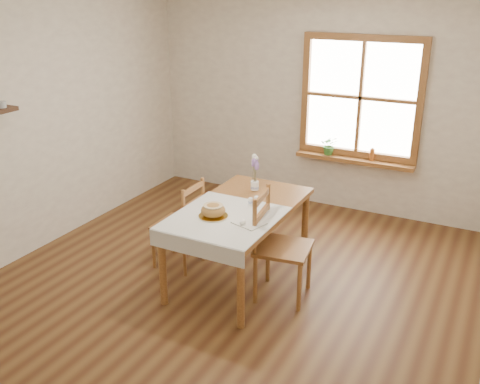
% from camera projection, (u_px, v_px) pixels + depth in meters
% --- Properties ---
extents(ground, '(5.00, 5.00, 0.00)m').
position_uv_depth(ground, '(225.00, 291.00, 5.06)').
color(ground, brown).
rests_on(ground, ground).
extents(room_walls, '(4.60, 5.10, 2.65)m').
position_uv_depth(room_walls, '(223.00, 113.00, 4.44)').
color(room_walls, '#EEE6CE').
rests_on(room_walls, ground).
extents(window, '(1.46, 0.08, 1.46)m').
position_uv_depth(window, '(361.00, 98.00, 6.36)').
color(window, '#9E6630').
rests_on(window, ground).
extents(window_sill, '(1.46, 0.20, 0.05)m').
position_uv_depth(window_sill, '(354.00, 160.00, 6.58)').
color(window_sill, '#9E6630').
rests_on(window_sill, ground).
extents(dining_table, '(0.90, 1.60, 0.75)m').
position_uv_depth(dining_table, '(240.00, 215.00, 5.07)').
color(dining_table, '#9E6630').
rests_on(dining_table, ground).
extents(table_linen, '(0.91, 0.99, 0.01)m').
position_uv_depth(table_linen, '(224.00, 218.00, 4.78)').
color(table_linen, silver).
rests_on(table_linen, dining_table).
extents(chair_left, '(0.46, 0.44, 0.92)m').
position_uv_depth(chair_left, '(178.00, 223.00, 5.39)').
color(chair_left, '#9E6630').
rests_on(chair_left, ground).
extents(chair_right, '(0.56, 0.54, 1.01)m').
position_uv_depth(chair_right, '(284.00, 246.00, 4.81)').
color(chair_right, '#9E6630').
rests_on(chair_right, ground).
extents(bread_plate, '(0.33, 0.33, 0.01)m').
position_uv_depth(bread_plate, '(213.00, 216.00, 4.79)').
color(bread_plate, white).
rests_on(bread_plate, table_linen).
extents(bread_loaf, '(0.22, 0.22, 0.12)m').
position_uv_depth(bread_loaf, '(213.00, 209.00, 4.77)').
color(bread_loaf, olive).
rests_on(bread_loaf, bread_plate).
extents(egg_napkin, '(0.30, 0.28, 0.01)m').
position_uv_depth(egg_napkin, '(249.00, 223.00, 4.66)').
color(egg_napkin, silver).
rests_on(egg_napkin, table_linen).
extents(eggs, '(0.24, 0.22, 0.04)m').
position_uv_depth(eggs, '(249.00, 220.00, 4.65)').
color(eggs, white).
rests_on(eggs, egg_napkin).
extents(salt_shaker, '(0.05, 0.05, 0.09)m').
position_uv_depth(salt_shaker, '(256.00, 200.00, 5.05)').
color(salt_shaker, white).
rests_on(salt_shaker, table_linen).
extents(pepper_shaker, '(0.06, 0.06, 0.08)m').
position_uv_depth(pepper_shaker, '(251.00, 201.00, 5.02)').
color(pepper_shaker, white).
rests_on(pepper_shaker, table_linen).
extents(flower_vase, '(0.10, 0.10, 0.09)m').
position_uv_depth(flower_vase, '(255.00, 186.00, 5.42)').
color(flower_vase, white).
rests_on(flower_vase, dining_table).
extents(lavender_bouquet, '(0.15, 0.15, 0.27)m').
position_uv_depth(lavender_bouquet, '(255.00, 169.00, 5.35)').
color(lavender_bouquet, '#7D5BA1').
rests_on(lavender_bouquet, flower_vase).
extents(potted_plant, '(0.27, 0.29, 0.18)m').
position_uv_depth(potted_plant, '(329.00, 147.00, 6.68)').
color(potted_plant, '#377D32').
rests_on(potted_plant, window_sill).
extents(amber_bottle, '(0.07, 0.07, 0.16)m').
position_uv_depth(amber_bottle, '(372.00, 154.00, 6.45)').
color(amber_bottle, '#B25B20').
rests_on(amber_bottle, window_sill).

